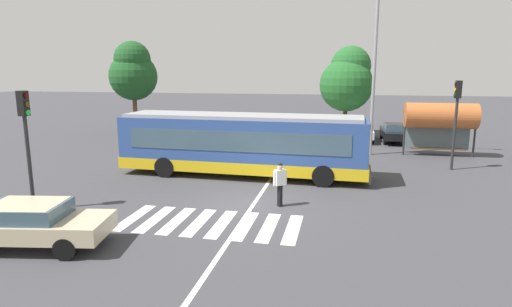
# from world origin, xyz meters

# --- Properties ---
(ground_plane) EXTENTS (160.00, 160.00, 0.00)m
(ground_plane) POSITION_xyz_m (0.00, 0.00, 0.00)
(ground_plane) COLOR #3D3D42
(city_transit_bus) EXTENTS (12.38, 2.96, 3.06)m
(city_transit_bus) POSITION_xyz_m (-1.42, 4.38, 1.59)
(city_transit_bus) COLOR black
(city_transit_bus) RESTS_ON ground_plane
(pedestrian_crossing_street) EXTENTS (0.49, 0.45, 1.72)m
(pedestrian_crossing_street) POSITION_xyz_m (1.12, -0.08, 0.97)
(pedestrian_crossing_street) COLOR black
(pedestrian_crossing_street) RESTS_ON ground_plane
(foreground_sedan) EXTENTS (4.74, 2.53, 1.35)m
(foreground_sedan) POSITION_xyz_m (-5.52, -5.39, 0.77)
(foreground_sedan) COLOR black
(foreground_sedan) RESTS_ON ground_plane
(parked_car_red) EXTENTS (1.91, 4.52, 1.35)m
(parked_car_red) POSITION_xyz_m (-6.05, 16.70, 0.77)
(parked_car_red) COLOR black
(parked_car_red) RESTS_ON ground_plane
(parked_car_charcoal) EXTENTS (2.02, 4.57, 1.35)m
(parked_car_charcoal) POSITION_xyz_m (-3.52, 17.23, 0.77)
(parked_car_charcoal) COLOR black
(parked_car_charcoal) RESTS_ON ground_plane
(parked_car_white) EXTENTS (1.92, 4.52, 1.35)m
(parked_car_white) POSITION_xyz_m (-0.78, 16.74, 0.77)
(parked_car_white) COLOR black
(parked_car_white) RESTS_ON ground_plane
(parked_car_champagne) EXTENTS (1.95, 4.54, 1.35)m
(parked_car_champagne) POSITION_xyz_m (2.03, 16.76, 0.77)
(parked_car_champagne) COLOR black
(parked_car_champagne) RESTS_ON ground_plane
(parked_car_silver) EXTENTS (1.96, 4.54, 1.35)m
(parked_car_silver) POSITION_xyz_m (4.77, 16.84, 0.77)
(parked_car_silver) COLOR black
(parked_car_silver) RESTS_ON ground_plane
(parked_car_black) EXTENTS (1.91, 4.52, 1.35)m
(parked_car_black) POSITION_xyz_m (7.24, 16.59, 0.77)
(parked_car_black) COLOR black
(parked_car_black) RESTS_ON ground_plane
(traffic_light_near_corner) EXTENTS (0.33, 0.32, 4.45)m
(traffic_light_near_corner) POSITION_xyz_m (-7.87, -2.40, 3.00)
(traffic_light_near_corner) COLOR #28282B
(traffic_light_near_corner) RESTS_ON ground_plane
(traffic_light_far_corner) EXTENTS (0.33, 0.32, 4.67)m
(traffic_light_far_corner) POSITION_xyz_m (9.13, 7.85, 3.13)
(traffic_light_far_corner) COLOR #28282B
(traffic_light_far_corner) RESTS_ON ground_plane
(bus_stop_shelter) EXTENTS (4.16, 1.54, 3.25)m
(bus_stop_shelter) POSITION_xyz_m (9.21, 11.69, 2.42)
(bus_stop_shelter) COLOR #28282B
(bus_stop_shelter) RESTS_ON ground_plane
(twin_arm_street_lamp) EXTENTS (5.20, 0.32, 10.30)m
(twin_arm_street_lamp) POSITION_xyz_m (5.15, 11.25, 6.28)
(twin_arm_street_lamp) COLOR #939399
(twin_arm_street_lamp) RESTS_ON ground_plane
(background_tree_left) EXTENTS (3.85, 3.85, 7.50)m
(background_tree_left) POSITION_xyz_m (-13.28, 16.32, 5.09)
(background_tree_left) COLOR brown
(background_tree_left) RESTS_ON ground_plane
(background_tree_right) EXTENTS (4.24, 4.24, 7.13)m
(background_tree_right) POSITION_xyz_m (3.67, 19.45, 4.48)
(background_tree_right) COLOR brown
(background_tree_right) RESTS_ON ground_plane
(crosswalk_painted_stripes) EXTENTS (6.15, 2.74, 0.01)m
(crosswalk_painted_stripes) POSITION_xyz_m (-0.94, -2.41, 0.00)
(crosswalk_painted_stripes) COLOR silver
(crosswalk_painted_stripes) RESTS_ON ground_plane
(lane_center_line) EXTENTS (0.16, 24.00, 0.01)m
(lane_center_line) POSITION_xyz_m (0.09, 2.00, 0.00)
(lane_center_line) COLOR silver
(lane_center_line) RESTS_ON ground_plane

